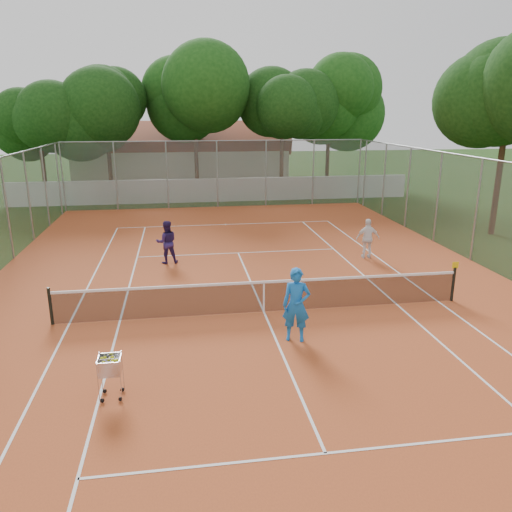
{
  "coord_description": "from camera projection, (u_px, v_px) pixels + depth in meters",
  "views": [
    {
      "loc": [
        -2.3,
        -13.43,
        5.7
      ],
      "look_at": [
        0.0,
        1.5,
        1.3
      ],
      "focal_mm": 35.0,
      "sensor_mm": 36.0,
      "label": 1
    }
  ],
  "objects": [
    {
      "name": "ground",
      "position": [
        264.0,
        312.0,
        14.68
      ],
      "size": [
        120.0,
        120.0,
        0.0
      ],
      "primitive_type": "plane",
      "color": "#18340E",
      "rests_on": "ground"
    },
    {
      "name": "court_pad",
      "position": [
        264.0,
        312.0,
        14.67
      ],
      "size": [
        18.0,
        34.0,
        0.02
      ],
      "primitive_type": "cube",
      "color": "#B04B22",
      "rests_on": "ground"
    },
    {
      "name": "court_lines",
      "position": [
        264.0,
        312.0,
        14.67
      ],
      "size": [
        10.98,
        23.78,
        0.01
      ],
      "primitive_type": "cube",
      "color": "white",
      "rests_on": "court_pad"
    },
    {
      "name": "tennis_net",
      "position": [
        264.0,
        296.0,
        14.53
      ],
      "size": [
        11.88,
        0.1,
        0.98
      ],
      "primitive_type": "cube",
      "color": "black",
      "rests_on": "court_pad"
    },
    {
      "name": "perimeter_fence",
      "position": [
        264.0,
        247.0,
        14.12
      ],
      "size": [
        18.0,
        34.0,
        4.0
      ],
      "primitive_type": "cube",
      "color": "slate",
      "rests_on": "ground"
    },
    {
      "name": "boundary_wall",
      "position": [
        215.0,
        190.0,
        32.5
      ],
      "size": [
        26.0,
        0.3,
        1.5
      ],
      "primitive_type": "cube",
      "color": "silver",
      "rests_on": "ground"
    },
    {
      "name": "clubhouse",
      "position": [
        182.0,
        155.0,
        41.29
      ],
      "size": [
        16.4,
        9.0,
        4.4
      ],
      "primitive_type": "cube",
      "color": "beige",
      "rests_on": "ground"
    },
    {
      "name": "tropical_trees",
      "position": [
        211.0,
        122.0,
        34.16
      ],
      "size": [
        29.0,
        19.0,
        10.0
      ],
      "primitive_type": "cube",
      "color": "black",
      "rests_on": "ground"
    },
    {
      "name": "player_near",
      "position": [
        296.0,
        305.0,
        12.62
      ],
      "size": [
        0.8,
        0.64,
        1.92
      ],
      "primitive_type": "imported",
      "rotation": [
        0.0,
        0.0,
        -0.3
      ],
      "color": "blue",
      "rests_on": "court_pad"
    },
    {
      "name": "player_far_left",
      "position": [
        167.0,
        242.0,
        19.17
      ],
      "size": [
        0.88,
        0.72,
        1.67
      ],
      "primitive_type": "imported",
      "rotation": [
        0.0,
        0.0,
        3.25
      ],
      "color": "#291C55",
      "rests_on": "court_pad"
    },
    {
      "name": "player_far_right",
      "position": [
        368.0,
        239.0,
        19.86
      ],
      "size": [
        0.98,
        0.51,
        1.59
      ],
      "primitive_type": "imported",
      "rotation": [
        0.0,
        0.0,
        3.01
      ],
      "color": "white",
      "rests_on": "court_pad"
    },
    {
      "name": "ball_hopper",
      "position": [
        111.0,
        376.0,
        10.15
      ],
      "size": [
        0.55,
        0.55,
        0.99
      ],
      "primitive_type": "cube",
      "rotation": [
        0.0,
        0.0,
        -0.18
      ],
      "color": "silver",
      "rests_on": "court_pad"
    }
  ]
}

